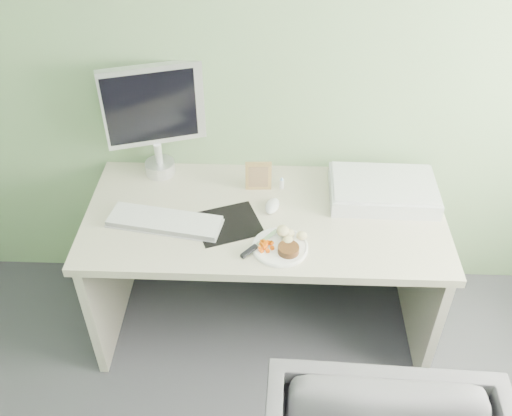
{
  "coord_description": "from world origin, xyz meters",
  "views": [
    {
      "loc": [
        0.03,
        -0.31,
        2.37
      ],
      "look_at": [
        -0.03,
        1.5,
        0.87
      ],
      "focal_mm": 40.0,
      "sensor_mm": 36.0,
      "label": 1
    }
  ],
  "objects_px": {
    "scanner": "(383,191)",
    "monitor": "(154,115)",
    "plate": "(280,247)",
    "desk": "(264,244)"
  },
  "relations": [
    {
      "from": "scanner",
      "to": "monitor",
      "type": "relative_size",
      "value": 0.88
    },
    {
      "from": "plate",
      "to": "scanner",
      "type": "xyz_separation_m",
      "value": [
        0.47,
        0.36,
        0.03
      ]
    },
    {
      "from": "scanner",
      "to": "monitor",
      "type": "height_order",
      "value": "monitor"
    },
    {
      "from": "plate",
      "to": "monitor",
      "type": "distance_m",
      "value": 0.85
    },
    {
      "from": "desk",
      "to": "monitor",
      "type": "height_order",
      "value": "monitor"
    },
    {
      "from": "desk",
      "to": "monitor",
      "type": "relative_size",
      "value": 2.91
    },
    {
      "from": "desk",
      "to": "plate",
      "type": "bearing_deg",
      "value": -72.2
    },
    {
      "from": "plate",
      "to": "monitor",
      "type": "height_order",
      "value": "monitor"
    },
    {
      "from": "scanner",
      "to": "monitor",
      "type": "distance_m",
      "value": 1.1
    },
    {
      "from": "plate",
      "to": "monitor",
      "type": "bearing_deg",
      "value": 137.76
    }
  ]
}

